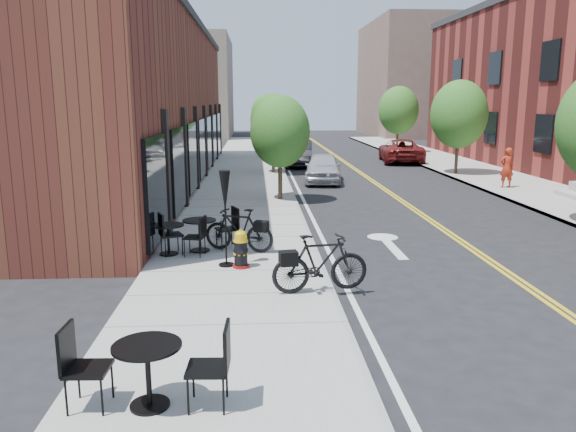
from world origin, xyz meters
name	(u,v)px	position (x,y,z in m)	size (l,w,h in m)	color
ground	(326,274)	(0.00, 0.00, 0.00)	(120.00, 120.00, 0.00)	black
sidewalk_near	(243,196)	(-2.00, 10.00, 0.06)	(4.00, 70.00, 0.12)	#9E9B93
sidewalk_far	(542,193)	(10.00, 10.00, 0.06)	(4.00, 70.00, 0.12)	#9E9B93
building_near	(142,106)	(-6.50, 14.00, 3.50)	(5.00, 28.00, 7.00)	#4F2019
bg_building_left	(192,88)	(-8.00, 48.00, 5.00)	(8.00, 14.00, 10.00)	#726656
bg_building_right	(416,79)	(16.00, 50.00, 6.00)	(10.00, 16.00, 12.00)	brown
tree_near_a	(280,132)	(-0.60, 9.00, 2.60)	(2.20, 2.20, 3.81)	#382B1E
tree_near_b	(273,121)	(-0.60, 17.00, 2.71)	(2.30, 2.30, 3.98)	#382B1E
tree_near_c	(269,119)	(-0.60, 25.00, 2.53)	(2.10, 2.10, 3.67)	#382B1E
tree_near_d	(267,113)	(-0.60, 33.00, 2.79)	(2.40, 2.40, 4.11)	#382B1E
tree_far_b	(459,114)	(8.60, 16.00, 3.06)	(2.80, 2.80, 4.62)	#382B1E
tree_far_c	(398,110)	(8.60, 28.00, 3.06)	(2.80, 2.80, 4.62)	#382B1E
fire_hydrant	(241,249)	(-1.86, 0.23, 0.53)	(0.45, 0.45, 0.86)	maroon
bicycle_left	(239,230)	(-1.93, 1.60, 0.65)	(0.50, 1.76, 1.06)	black
bicycle_right	(320,263)	(-0.30, -1.47, 0.69)	(0.53, 1.89, 1.13)	black
bistro_set_a	(148,366)	(-2.81, -5.47, 0.64)	(1.91, 0.86, 1.03)	black
bistro_set_b	(200,231)	(-2.89, 1.65, 0.63)	(1.91, 1.16, 1.01)	black
bistro_set_c	(168,235)	(-3.60, 1.38, 0.60)	(1.80, 0.91, 0.95)	black
patio_umbrella	(225,198)	(-2.18, 0.38, 1.65)	(0.34, 0.34, 2.13)	black
parked_car_a	(323,168)	(1.60, 13.99, 0.68)	(1.61, 4.00, 1.36)	#AAACB2
parked_car_b	(298,153)	(0.98, 20.71, 0.73)	(1.54, 4.42, 1.46)	black
parked_car_c	(290,146)	(0.80, 25.47, 0.75)	(2.11, 5.18, 1.50)	silver
parked_car_far	(401,151)	(7.40, 22.32, 0.71)	(2.35, 5.10, 1.42)	maroon
pedestrian	(507,168)	(9.04, 11.21, 0.96)	(0.61, 0.40, 1.68)	#A52C16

